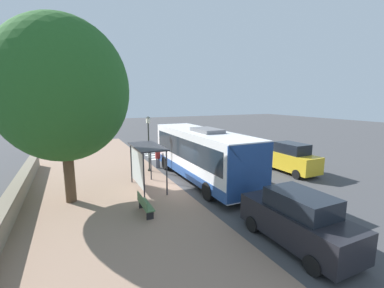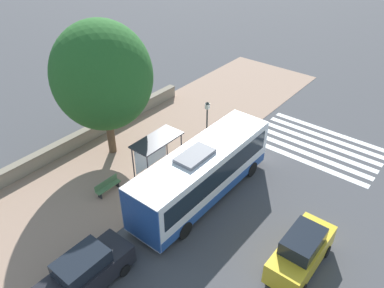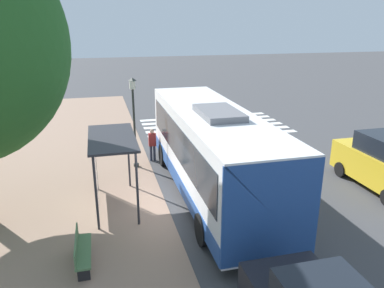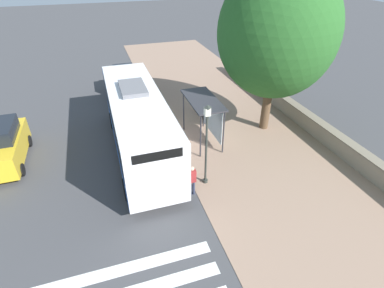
{
  "view_description": "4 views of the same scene",
  "coord_description": "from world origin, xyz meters",
  "px_view_note": "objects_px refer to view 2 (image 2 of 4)",
  "views": [
    {
      "loc": [
        -5.76,
        -13.65,
        5.35
      ],
      "look_at": [
        1.4,
        1.47,
        2.41
      ],
      "focal_mm": 24.0,
      "sensor_mm": 36.0,
      "label": 1
    },
    {
      "loc": [
        12.08,
        -12.81,
        15.35
      ],
      "look_at": [
        -0.31,
        2.56,
        2.05
      ],
      "focal_mm": 35.0,
      "sensor_mm": 36.0,
      "label": 2
    },
    {
      "loc": [
        -2.14,
        -11.69,
        6.45
      ],
      "look_at": [
        1.34,
        1.99,
        1.78
      ],
      "focal_mm": 35.0,
      "sensor_mm": 36.0,
      "label": 3
    },
    {
      "loc": [
        3.38,
        15.04,
        9.39
      ],
      "look_at": [
        -0.68,
        2.47,
        0.9
      ],
      "focal_mm": 28.0,
      "sensor_mm": 36.0,
      "label": 4
    }
  ],
  "objects_px": {
    "shade_tree": "(102,76)",
    "pedestrian": "(222,144)",
    "street_lamp_near": "(207,124)",
    "parked_car_behind_bus": "(86,272)",
    "parked_car_far_lane": "(301,251)",
    "bus_shelter": "(155,145)",
    "bus": "(203,172)",
    "bench": "(108,186)"
  },
  "relations": [
    {
      "from": "bus_shelter",
      "to": "bench",
      "type": "bearing_deg",
      "value": -105.89
    },
    {
      "from": "street_lamp_near",
      "to": "parked_car_far_lane",
      "type": "distance_m",
      "value": 10.53
    },
    {
      "from": "bus_shelter",
      "to": "shade_tree",
      "type": "bearing_deg",
      "value": -176.29
    },
    {
      "from": "bus",
      "to": "parked_car_far_lane",
      "type": "distance_m",
      "value": 6.94
    },
    {
      "from": "bench",
      "to": "shade_tree",
      "type": "bearing_deg",
      "value": 135.16
    },
    {
      "from": "shade_tree",
      "to": "parked_car_far_lane",
      "type": "distance_m",
      "value": 15.42
    },
    {
      "from": "parked_car_far_lane",
      "to": "bus",
      "type": "bearing_deg",
      "value": 171.06
    },
    {
      "from": "bus",
      "to": "parked_car_far_lane",
      "type": "bearing_deg",
      "value": -8.94
    },
    {
      "from": "bus",
      "to": "street_lamp_near",
      "type": "relative_size",
      "value": 2.49
    },
    {
      "from": "street_lamp_near",
      "to": "shade_tree",
      "type": "xyz_separation_m",
      "value": [
        -5.36,
        -3.93,
        3.33
      ]
    },
    {
      "from": "pedestrian",
      "to": "shade_tree",
      "type": "bearing_deg",
      "value": -143.91
    },
    {
      "from": "parked_car_behind_bus",
      "to": "parked_car_far_lane",
      "type": "bearing_deg",
      "value": 45.37
    },
    {
      "from": "bus",
      "to": "shade_tree",
      "type": "bearing_deg",
      "value": -178.18
    },
    {
      "from": "street_lamp_near",
      "to": "parked_car_behind_bus",
      "type": "height_order",
      "value": "street_lamp_near"
    },
    {
      "from": "bus",
      "to": "shade_tree",
      "type": "height_order",
      "value": "shade_tree"
    },
    {
      "from": "bench",
      "to": "parked_car_far_lane",
      "type": "distance_m",
      "value": 11.78
    },
    {
      "from": "shade_tree",
      "to": "pedestrian",
      "type": "bearing_deg",
      "value": 36.09
    },
    {
      "from": "pedestrian",
      "to": "parked_car_behind_bus",
      "type": "relative_size",
      "value": 0.35
    },
    {
      "from": "pedestrian",
      "to": "street_lamp_near",
      "type": "xyz_separation_m",
      "value": [
        -0.87,
        -0.61,
        1.53
      ]
    },
    {
      "from": "bus",
      "to": "bench",
      "type": "relative_size",
      "value": 5.98
    },
    {
      "from": "bus",
      "to": "street_lamp_near",
      "type": "height_order",
      "value": "street_lamp_near"
    },
    {
      "from": "bus",
      "to": "parked_car_far_lane",
      "type": "xyz_separation_m",
      "value": [
        6.82,
        -1.07,
        -0.79
      ]
    },
    {
      "from": "pedestrian",
      "to": "street_lamp_near",
      "type": "height_order",
      "value": "street_lamp_near"
    },
    {
      "from": "bus",
      "to": "parked_car_behind_bus",
      "type": "bearing_deg",
      "value": -92.27
    },
    {
      "from": "bus",
      "to": "parked_car_far_lane",
      "type": "height_order",
      "value": "bus"
    },
    {
      "from": "bench",
      "to": "street_lamp_near",
      "type": "bearing_deg",
      "value": 72.27
    },
    {
      "from": "shade_tree",
      "to": "bus_shelter",
      "type": "bearing_deg",
      "value": 3.71
    },
    {
      "from": "shade_tree",
      "to": "parked_car_behind_bus",
      "type": "xyz_separation_m",
      "value": [
        7.51,
        -8.06,
        -4.79
      ]
    },
    {
      "from": "bus",
      "to": "bus_shelter",
      "type": "distance_m",
      "value": 3.78
    },
    {
      "from": "street_lamp_near",
      "to": "bus_shelter",
      "type": "bearing_deg",
      "value": -109.38
    },
    {
      "from": "bus_shelter",
      "to": "parked_car_behind_bus",
      "type": "relative_size",
      "value": 0.76
    },
    {
      "from": "parked_car_far_lane",
      "to": "street_lamp_near",
      "type": "bearing_deg",
      "value": 152.92
    },
    {
      "from": "parked_car_behind_bus",
      "to": "parked_car_far_lane",
      "type": "relative_size",
      "value": 1.03
    },
    {
      "from": "pedestrian",
      "to": "bus",
      "type": "bearing_deg",
      "value": -69.39
    },
    {
      "from": "bus",
      "to": "pedestrian",
      "type": "xyz_separation_m",
      "value": [
        -1.61,
        4.29,
        -0.92
      ]
    },
    {
      "from": "bench",
      "to": "street_lamp_near",
      "type": "relative_size",
      "value": 0.42
    },
    {
      "from": "bus",
      "to": "parked_car_far_lane",
      "type": "relative_size",
      "value": 2.35
    },
    {
      "from": "bus",
      "to": "parked_car_behind_bus",
      "type": "xyz_separation_m",
      "value": [
        -0.33,
        -8.31,
        -0.85
      ]
    },
    {
      "from": "street_lamp_near",
      "to": "parked_car_far_lane",
      "type": "relative_size",
      "value": 0.94
    },
    {
      "from": "bus",
      "to": "pedestrian",
      "type": "bearing_deg",
      "value": 110.61
    },
    {
      "from": "bus_shelter",
      "to": "street_lamp_near",
      "type": "distance_m",
      "value": 3.9
    },
    {
      "from": "shade_tree",
      "to": "parked_car_behind_bus",
      "type": "distance_m",
      "value": 12.01
    }
  ]
}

